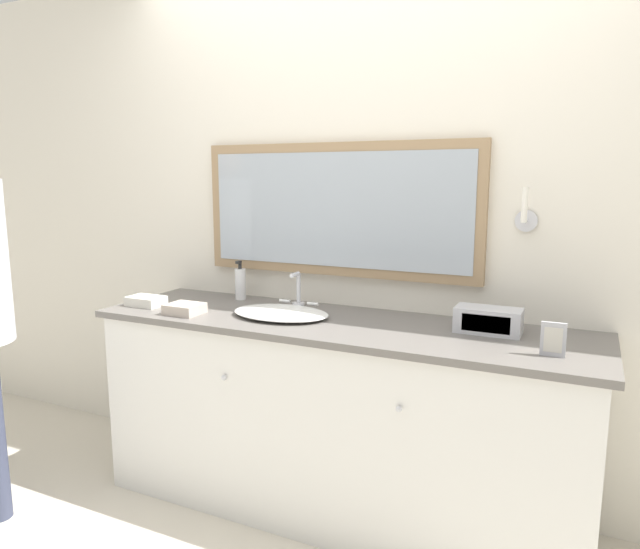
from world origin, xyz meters
TOP-DOWN VIEW (x-y plane):
  - wall_back at (-0.00, 0.67)m, footprint 8.00×0.18m
  - vanity_counter at (0.00, 0.33)m, footprint 2.20×0.62m
  - sink_basin at (-0.26, 0.31)m, footprint 0.45×0.36m
  - soap_bottle at (-0.63, 0.54)m, footprint 0.05×0.06m
  - appliance_box at (0.63, 0.42)m, footprint 0.26×0.13m
  - picture_frame at (0.88, 0.20)m, footprint 0.08×0.01m
  - hand_towel_near_sink at (-0.96, 0.21)m, footprint 0.17×0.12m
  - hand_towel_far_corner at (-0.68, 0.16)m, footprint 0.16×0.14m

SIDE VIEW (x-z plane):
  - vanity_counter at x=0.00m, z-range 0.00..0.89m
  - sink_basin at x=-0.26m, z-range 0.82..1.00m
  - hand_towel_near_sink at x=-0.96m, z-range 0.89..0.93m
  - hand_towel_far_corner at x=-0.68m, z-range 0.89..0.93m
  - appliance_box at x=0.63m, z-range 0.89..0.99m
  - picture_frame at x=0.88m, z-range 0.89..1.01m
  - soap_bottle at x=-0.63m, z-range 0.87..1.07m
  - wall_back at x=0.00m, z-range 0.00..2.55m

